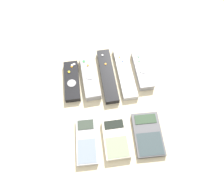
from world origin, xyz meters
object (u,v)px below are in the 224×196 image
at_px(calculator_1, 116,139).
at_px(calculator_0, 87,141).
at_px(remote_1, 90,76).
at_px(calculator_2, 148,134).
at_px(remote_4, 142,70).
at_px(remote_2, 108,75).
at_px(remote_0, 72,81).
at_px(remote_3, 125,72).

bearing_deg(calculator_1, calculator_0, 175.82).
relative_size(remote_1, calculator_2, 1.26).
bearing_deg(remote_4, calculator_0, -133.85).
bearing_deg(calculator_2, calculator_1, -177.30).
bearing_deg(remote_1, remote_2, -4.83).
bearing_deg(remote_4, remote_0, -178.06).
xyz_separation_m(remote_0, calculator_2, (0.21, -0.23, -0.00)).
bearing_deg(calculator_0, remote_4, 48.75).
relative_size(remote_4, calculator_0, 1.10).
bearing_deg(remote_0, calculator_2, -46.07).
distance_m(calculator_1, calculator_2, 0.10).
height_order(remote_2, calculator_2, remote_2).
bearing_deg(remote_3, calculator_1, -107.08).
bearing_deg(remote_2, remote_4, 0.91).
bearing_deg(calculator_2, remote_3, 99.63).
bearing_deg(calculator_0, remote_1, 84.19).
relative_size(remote_3, calculator_0, 1.49).
relative_size(remote_1, remote_4, 1.13).
xyz_separation_m(remote_1, remote_3, (0.12, 0.00, -0.00)).
relative_size(remote_0, remote_1, 0.88).
bearing_deg(remote_4, calculator_1, -119.36).
distance_m(remote_3, calculator_0, 0.28).
xyz_separation_m(remote_0, remote_2, (0.13, 0.00, 0.00)).
xyz_separation_m(remote_0, calculator_0, (0.03, -0.22, -0.00)).
distance_m(remote_0, remote_3, 0.19).
bearing_deg(calculator_0, calculator_1, -2.02).
relative_size(remote_4, calculator_1, 1.28).
xyz_separation_m(remote_0, remote_4, (0.25, 0.00, 0.00)).
bearing_deg(remote_3, remote_0, -177.75).
height_order(remote_1, calculator_1, remote_1).
distance_m(remote_1, calculator_2, 0.28).
distance_m(remote_1, remote_3, 0.12).
relative_size(remote_2, remote_4, 1.37).
distance_m(remote_1, calculator_0, 0.23).
height_order(remote_0, calculator_1, remote_0).
bearing_deg(remote_0, remote_4, 2.42).
height_order(remote_1, remote_2, remote_1).
xyz_separation_m(remote_4, calculator_1, (-0.14, -0.23, -0.00)).
distance_m(remote_3, remote_4, 0.06).
height_order(remote_0, remote_1, remote_1).
distance_m(remote_2, calculator_1, 0.23).
relative_size(remote_0, remote_2, 0.72).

